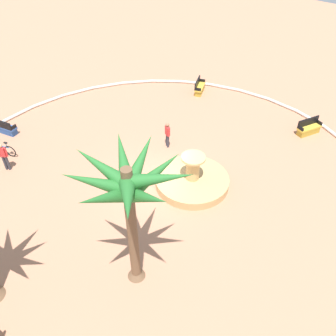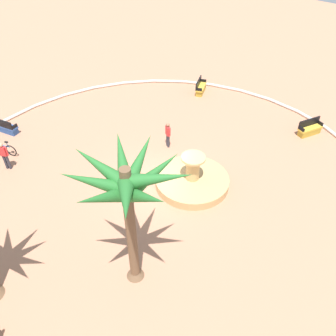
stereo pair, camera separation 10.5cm
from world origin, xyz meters
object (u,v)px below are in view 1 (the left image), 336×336
Objects in this scene: bench_north at (5,128)px; person_cyclist_photo at (4,155)px; palm_tree_by_curb at (129,190)px; person_pedestrian_stroll at (167,134)px; fountain at (192,180)px; bench_east at (199,88)px; bench_southeast at (309,129)px; bicycle_red_frame at (3,149)px.

person_cyclist_photo is (1.77, 3.40, 0.61)m from bench_north.
palm_tree_by_curb is 3.63× the size of person_pedestrian_stroll.
person_pedestrian_stroll is at bearing -117.79° from fountain.
bench_east is at bearing 154.80° from bench_north.
fountain is 7.49m from palm_tree_by_curb.
palm_tree_by_curb reaches higher than bench_east.
palm_tree_by_curb is 14.31m from bench_north.
bench_southeast is at bearing 90.88° from bench_east.
person_cyclist_photo reaches higher than bench_southeast.
person_pedestrian_stroll is (-1.69, -3.20, 0.62)m from fountain.
person_pedestrian_stroll is (-7.44, -4.94, -3.84)m from palm_tree_by_curb.
bench_east is at bearing -144.67° from fountain.
bicycle_red_frame is 9.48m from person_pedestrian_stroll.
bench_east is at bearing -89.12° from bench_southeast.
bench_southeast is 0.98× the size of person_cyclist_photo.
bench_east is 8.45m from bench_southeast.
bench_southeast is at bearing 138.24° from bicycle_red_frame.
fountain is at bearing -163.12° from palm_tree_by_curb.
bench_east is at bearing 170.33° from person_cyclist_photo.
palm_tree_by_curb is (5.75, 1.74, 4.46)m from fountain.
person_pedestrian_stroll is at bearing 136.40° from bicycle_red_frame.
bicycle_red_frame is (13.56, -3.78, 0.04)m from bench_east.
person_cyclist_photo reaches higher than bench_east.
fountain is 0.65× the size of palm_tree_by_curb.
bench_north is at bearing -120.97° from bicycle_red_frame.
bicycle_red_frame is (-0.58, -11.47, -4.36)m from palm_tree_by_curb.
bicycle_red_frame is at bearing -43.60° from person_pedestrian_stroll.
fountain is 2.37× the size of bicycle_red_frame.
person_pedestrian_stroll reaches higher than bench_north.
bench_southeast is 18.36m from bicycle_red_frame.
person_pedestrian_stroll reaches higher than bicycle_red_frame.
bench_east is (-14.14, -7.69, -4.40)m from palm_tree_by_curb.
person_pedestrian_stroll is (-5.64, 8.56, 0.56)m from bench_north.
palm_tree_by_curb is at bearing 16.88° from fountain.
bench_east is 1.03× the size of person_pedestrian_stroll.
bicycle_red_frame is (1.22, 2.03, 0.04)m from bench_north.
fountain is 10.29m from bench_east.
bench_north is (3.95, -11.76, 0.06)m from fountain.
fountain is at bearing 124.41° from person_cyclist_photo.
fountain is 2.31× the size of bench_east.
person_cyclist_photo reaches higher than person_pedestrian_stroll.
bench_north is (-1.80, -13.50, -4.40)m from palm_tree_by_curb.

